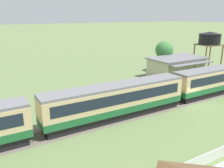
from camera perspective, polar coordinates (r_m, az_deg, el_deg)
ground_plane at (r=35.10m, az=18.82°, el=-4.57°), size 600.00×600.00×0.00m
passenger_train at (r=34.25m, az=15.43°, el=-0.69°), size 76.57×2.97×4.17m
railway_track at (r=35.89m, az=16.63°, el=-3.89°), size 125.72×3.60×0.04m
station_building at (r=49.07m, az=15.27°, el=4.00°), size 11.17×7.95×3.88m
water_tower at (r=57.42m, az=22.43°, el=10.02°), size 4.84×4.84×8.40m
yard_tree_0 at (r=52.58m, az=12.44°, el=7.99°), size 3.78×3.78×6.57m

